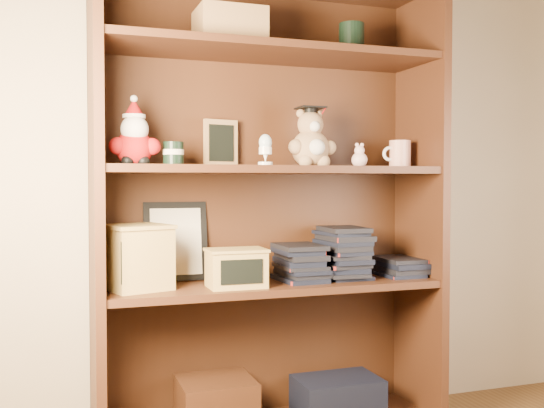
{
  "coord_description": "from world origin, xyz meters",
  "views": [
    {
      "loc": [
        -0.78,
        -0.76,
        0.9
      ],
      "look_at": [
        -0.07,
        1.3,
        0.82
      ],
      "focal_mm": 42.0,
      "sensor_mm": 36.0,
      "label": 1
    }
  ],
  "objects_px": {
    "bookcase": "(267,215)",
    "teacher_mug": "(399,154)",
    "treats_box": "(137,257)",
    "grad_teddy_bear": "(311,143)"
  },
  "relations": [
    {
      "from": "bookcase",
      "to": "treats_box",
      "type": "xyz_separation_m",
      "value": [
        -0.46,
        -0.05,
        -0.12
      ]
    },
    {
      "from": "grad_teddy_bear",
      "to": "teacher_mug",
      "type": "relative_size",
      "value": 1.93
    },
    {
      "from": "teacher_mug",
      "to": "treats_box",
      "type": "relative_size",
      "value": 0.47
    },
    {
      "from": "grad_teddy_bear",
      "to": "treats_box",
      "type": "xyz_separation_m",
      "value": [
        -0.6,
        0.01,
        -0.38
      ]
    },
    {
      "from": "bookcase",
      "to": "treats_box",
      "type": "relative_size",
      "value": 6.71
    },
    {
      "from": "teacher_mug",
      "to": "treats_box",
      "type": "bearing_deg",
      "value": -179.95
    },
    {
      "from": "grad_teddy_bear",
      "to": "bookcase",
      "type": "bearing_deg",
      "value": 158.5
    },
    {
      "from": "bookcase",
      "to": "teacher_mug",
      "type": "bearing_deg",
      "value": -5.78
    },
    {
      "from": "bookcase",
      "to": "teacher_mug",
      "type": "relative_size",
      "value": 14.36
    },
    {
      "from": "bookcase",
      "to": "teacher_mug",
      "type": "distance_m",
      "value": 0.55
    }
  ]
}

